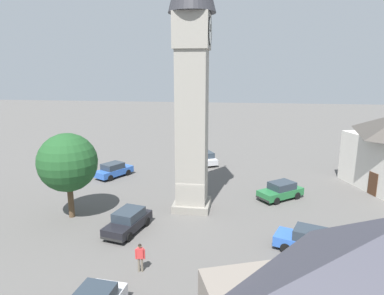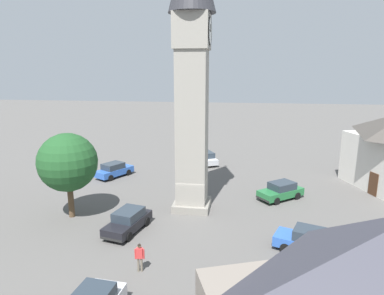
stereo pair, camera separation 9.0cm
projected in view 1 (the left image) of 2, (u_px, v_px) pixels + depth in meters
The scene contains 9 objects.
ground_plane at pixel (192, 208), 27.56m from camera, with size 200.00×200.00×0.00m, color #565451.
clock_tower at pixel (192, 45), 24.74m from camera, with size 3.51×3.51×21.95m.
car_silver_kerb at pixel (281, 191), 29.41m from camera, with size 3.90×4.27×1.53m.
car_red_corner at pixel (310, 241), 20.64m from camera, with size 3.00×4.46×1.53m.
car_white_side at pixel (205, 158), 40.72m from camera, with size 4.44×3.43×1.53m.
car_black_far at pixel (114, 170), 35.65m from camera, with size 4.44×3.43×1.53m.
car_green_alley at pixel (128, 221), 23.39m from camera, with size 4.40×2.54×1.53m.
pedestrian at pixel (140, 255), 18.56m from camera, with size 0.27×0.56×1.69m.
tree at pixel (68, 163), 24.96m from camera, with size 4.41×4.41×6.56m.
Camera 1 is at (25.52, 3.80, 10.90)m, focal length 31.32 mm.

